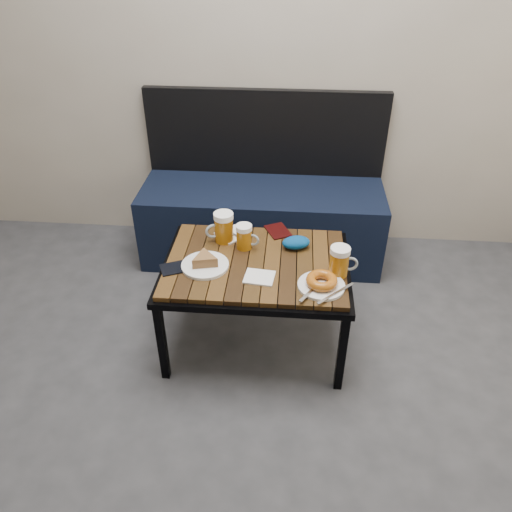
# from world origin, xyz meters

# --- Properties ---
(bench) EXTENTS (1.40, 0.50, 0.95)m
(bench) POSITION_xyz_m (0.07, 1.76, 0.27)
(bench) COLOR black
(bench) RESTS_ON ground
(cafe_table) EXTENTS (0.84, 0.62, 0.47)m
(cafe_table) POSITION_xyz_m (0.10, 0.99, 0.43)
(cafe_table) COLOR black
(cafe_table) RESTS_ON ground
(beer_mug_left) EXTENTS (0.14, 0.11, 0.15)m
(beer_mug_left) POSITION_xyz_m (-0.07, 1.15, 0.55)
(beer_mug_left) COLOR #A05E0C
(beer_mug_left) RESTS_ON cafe_table
(beer_mug_centre) EXTENTS (0.11, 0.08, 0.12)m
(beer_mug_centre) POSITION_xyz_m (0.04, 1.09, 0.53)
(beer_mug_centre) COLOR #A05E0C
(beer_mug_centre) RESTS_ON cafe_table
(beer_mug_right) EXTENTS (0.12, 0.09, 0.14)m
(beer_mug_right) POSITION_xyz_m (0.46, 0.92, 0.54)
(beer_mug_right) COLOR #A05E0C
(beer_mug_right) RESTS_ON cafe_table
(plate_pie) EXTENTS (0.21, 0.21, 0.06)m
(plate_pie) POSITION_xyz_m (-0.12, 0.93, 0.50)
(plate_pie) COLOR white
(plate_pie) RESTS_ON cafe_table
(plate_bagel) EXTENTS (0.23, 0.23, 0.05)m
(plate_bagel) POSITION_xyz_m (0.39, 0.82, 0.49)
(plate_bagel) COLOR white
(plate_bagel) RESTS_ON cafe_table
(napkin_left) EXTENTS (0.18, 0.18, 0.01)m
(napkin_left) POSITION_xyz_m (-0.03, 1.19, 0.48)
(napkin_left) COLOR white
(napkin_left) RESTS_ON cafe_table
(napkin_right) EXTENTS (0.14, 0.12, 0.01)m
(napkin_right) POSITION_xyz_m (0.13, 0.86, 0.48)
(napkin_right) COLOR white
(napkin_right) RESTS_ON cafe_table
(passport_navy) EXTENTS (0.15, 0.13, 0.01)m
(passport_navy) POSITION_xyz_m (-0.25, 0.90, 0.48)
(passport_navy) COLOR black
(passport_navy) RESTS_ON cafe_table
(passport_burgundy) EXTENTS (0.15, 0.16, 0.01)m
(passport_burgundy) POSITION_xyz_m (0.19, 1.25, 0.48)
(passport_burgundy) COLOR black
(passport_burgundy) RESTS_ON cafe_table
(knit_pouch) EXTENTS (0.15, 0.11, 0.06)m
(knit_pouch) POSITION_xyz_m (0.28, 1.11, 0.50)
(knit_pouch) COLOR navy
(knit_pouch) RESTS_ON cafe_table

